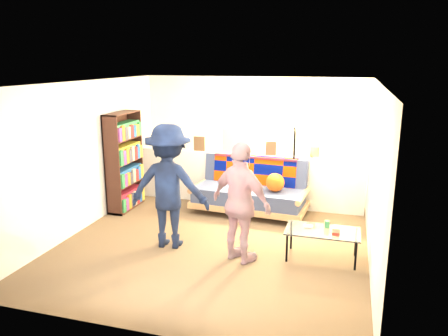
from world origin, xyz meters
name	(u,v)px	position (x,y,z in m)	size (l,w,h in m)	color
ground	(217,239)	(0.00, 0.00, 0.00)	(5.00, 5.00, 0.00)	brown
room_shell	(225,129)	(0.00, 0.47, 1.67)	(4.60, 5.05, 2.45)	silver
half_wall_ledge	(244,179)	(0.00, 1.80, 0.50)	(4.45, 0.15, 1.00)	silver
ledge_decor	(233,144)	(-0.23, 1.78, 1.18)	(2.97, 0.02, 0.45)	brown
futon_sofa	(251,190)	(0.23, 1.39, 0.41)	(2.12, 1.14, 0.88)	tan
bookshelf	(124,164)	(-2.08, 0.96, 0.84)	(0.30, 0.90, 1.80)	#331811
coffee_table	(323,232)	(1.62, -0.24, 0.40)	(1.01, 0.56, 0.53)	black
floor_lamp	(295,149)	(0.96, 1.66, 1.17)	(0.38, 0.30, 1.66)	black
person_left	(169,186)	(-0.61, -0.39, 0.92)	(1.19, 0.68, 1.84)	black
person_right	(241,203)	(0.53, -0.61, 0.84)	(0.98, 0.41, 1.67)	pink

